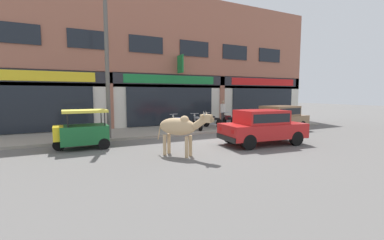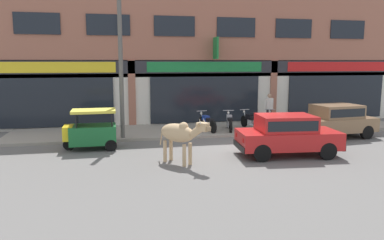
% 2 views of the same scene
% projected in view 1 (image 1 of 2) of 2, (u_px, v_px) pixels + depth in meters
% --- Properties ---
extents(ground_plane, '(90.00, 90.00, 0.00)m').
position_uv_depth(ground_plane, '(220.00, 142.00, 11.54)').
color(ground_plane, '#605E5B').
extents(sidewalk, '(19.00, 3.57, 0.12)m').
position_uv_depth(sidewalk, '(183.00, 129.00, 15.07)').
color(sidewalk, gray).
rests_on(sidewalk, ground).
extents(shop_building, '(23.00, 1.40, 8.48)m').
position_uv_depth(shop_building, '(170.00, 65.00, 16.48)').
color(shop_building, '#9E604C').
rests_on(shop_building, ground).
extents(cow, '(1.49, 1.83, 1.61)m').
position_uv_depth(cow, '(180.00, 127.00, 8.79)').
color(cow, tan).
rests_on(cow, ground).
extents(car_0, '(3.73, 1.95, 1.46)m').
position_uv_depth(car_0, '(279.00, 117.00, 14.63)').
color(car_0, black).
rests_on(car_0, ground).
extents(car_1, '(3.72, 1.93, 1.46)m').
position_uv_depth(car_1, '(262.00, 125.00, 10.80)').
color(car_1, black).
rests_on(car_1, ground).
extents(auto_rickshaw, '(2.00, 1.17, 1.52)m').
position_uv_depth(auto_rickshaw, '(82.00, 132.00, 9.98)').
color(auto_rickshaw, black).
rests_on(auto_rickshaw, ground).
extents(motorcycle_0, '(0.60, 1.80, 0.88)m').
position_uv_depth(motorcycle_0, '(180.00, 123.00, 14.22)').
color(motorcycle_0, black).
rests_on(motorcycle_0, sidewalk).
extents(motorcycle_1, '(0.66, 1.79, 0.88)m').
position_uv_depth(motorcycle_1, '(197.00, 123.00, 14.63)').
color(motorcycle_1, black).
rests_on(motorcycle_1, sidewalk).
extents(motorcycle_2, '(0.55, 1.80, 0.88)m').
position_uv_depth(motorcycle_2, '(213.00, 121.00, 15.23)').
color(motorcycle_2, black).
rests_on(motorcycle_2, sidewalk).
extents(motorcycle_3, '(0.64, 1.79, 0.88)m').
position_uv_depth(motorcycle_3, '(229.00, 121.00, 15.55)').
color(motorcycle_3, black).
rests_on(motorcycle_3, sidewalk).
extents(pedestrian, '(0.49, 0.32, 1.60)m').
position_uv_depth(pedestrian, '(223.00, 110.00, 16.55)').
color(pedestrian, '#2D2D33').
rests_on(pedestrian, sidewalk).
extents(utility_pole, '(0.18, 0.18, 6.07)m').
position_uv_depth(utility_pole, '(107.00, 71.00, 11.46)').
color(utility_pole, '#595651').
rests_on(utility_pole, sidewalk).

